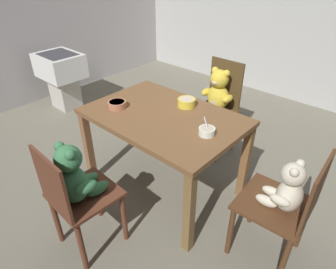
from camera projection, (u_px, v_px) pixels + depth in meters
name	position (u px, v px, depth m)	size (l,w,h in m)	color
ground_plane	(164.00, 188.00, 2.61)	(5.20, 5.20, 0.04)	#706B5B
dining_table	(164.00, 125.00, 2.27)	(1.19, 0.81, 0.72)	brown
teddy_chair_near_front	(75.00, 184.00, 1.79)	(0.40, 0.41, 0.86)	#5A2F1E
teddy_chair_near_right	(286.00, 198.00, 1.75)	(0.44, 0.44, 0.84)	#4F2F1A
teddy_chair_far_center	(217.00, 97.00, 2.82)	(0.39, 0.37, 0.92)	#4C381D
porridge_bowl_yellow_far_center	(186.00, 102.00, 2.32)	(0.14, 0.14, 0.06)	yellow
porridge_bowl_white_near_right	(207.00, 131.00, 1.96)	(0.11, 0.11, 0.11)	silver
porridge_bowl_terracotta_near_left	(117.00, 104.00, 2.31)	(0.15, 0.15, 0.05)	#B57051
sink_basin	(61.00, 73.00, 3.70)	(0.56, 0.45, 0.71)	#B7B2A8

